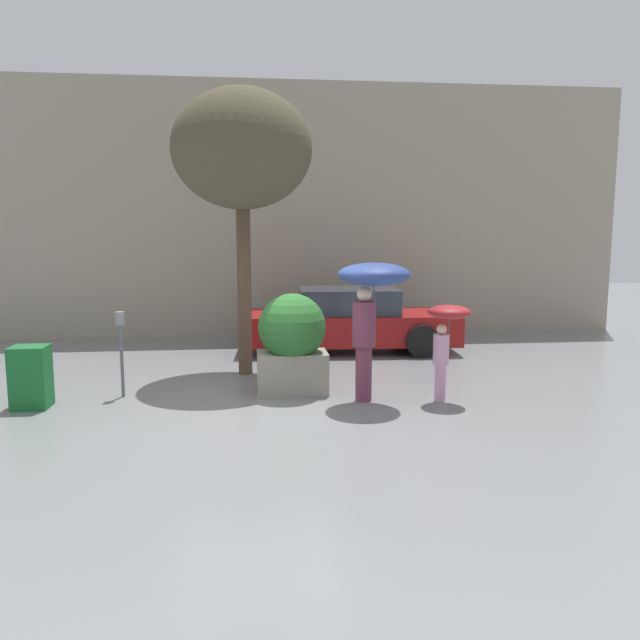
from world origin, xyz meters
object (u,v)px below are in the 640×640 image
planter_box (292,340)px  street_tree (242,151)px  person_child (446,329)px  parking_meter (121,336)px  newspaper_box (31,377)px  person_adult (371,292)px  parked_car_near (348,322)px

planter_box → street_tree: 3.43m
planter_box → person_child: bearing=-18.5°
street_tree → planter_box: bearing=-62.6°
street_tree → parking_meter: (-1.86, -1.39, -2.93)m
street_tree → newspaper_box: street_tree is taller
person_child → person_adult: bearing=-177.0°
planter_box → person_child: 2.36m
newspaper_box → person_adult: bearing=-2.7°
planter_box → person_child: size_ratio=1.08×
parked_car_near → newspaper_box: size_ratio=5.13×
street_tree → parking_meter: size_ratio=3.74×
parked_car_near → newspaper_box: (-5.19, -3.82, -0.17)m
person_child → parked_car_near: 4.25m
planter_box → parking_meter: bearing=179.0°
planter_box → person_adult: person_adult is taller
person_child → planter_box: bearing=169.3°
planter_box → parked_car_near: size_ratio=0.34×
person_child → street_tree: street_tree is taller
person_child → parked_car_near: size_ratio=0.31×
person_child → parking_meter: size_ratio=1.10×
person_child → street_tree: (-2.97, 2.18, 2.77)m
street_tree → parking_meter: bearing=-143.2°
newspaper_box → parked_car_near: bearing=36.4°
person_adult → newspaper_box: 5.05m
person_adult → parking_meter: bearing=-153.3°
person_child → parked_car_near: person_child is taller
planter_box → person_child: planter_box is taller
parking_meter → person_adult: bearing=-10.6°
planter_box → parking_meter: size_ratio=1.19×
person_adult → parking_meter: 3.85m
person_adult → street_tree: bearing=169.1°
parking_meter → planter_box: bearing=-1.0°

